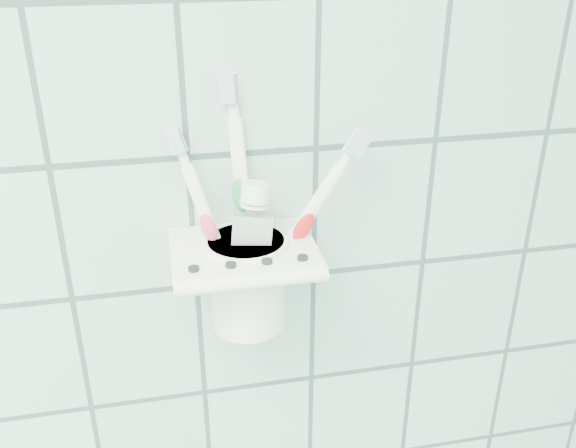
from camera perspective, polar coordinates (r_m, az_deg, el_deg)
The scene contains 6 objects.
holder_bracket at distance 0.57m, azimuth -3.99°, elevation -2.67°, with size 0.13×0.10×0.04m.
cup at distance 0.59m, azimuth -3.65°, elevation -4.85°, with size 0.08×0.08×0.09m.
toothbrush_pink at distance 0.55m, azimuth -4.12°, elevation -0.57°, with size 0.06×0.05×0.19m.
toothbrush_blue at distance 0.57m, azimuth -3.24°, elevation 1.97°, with size 0.03×0.05×0.22m.
toothbrush_orange at distance 0.55m, azimuth -4.45°, elevation 0.45°, with size 0.11×0.03×0.19m.
toothpaste_tube at distance 0.56m, azimuth -4.03°, elevation -2.41°, with size 0.05×0.04×0.14m.
Camera 1 is at (0.57, 0.65, 1.58)m, focal length 40.00 mm.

